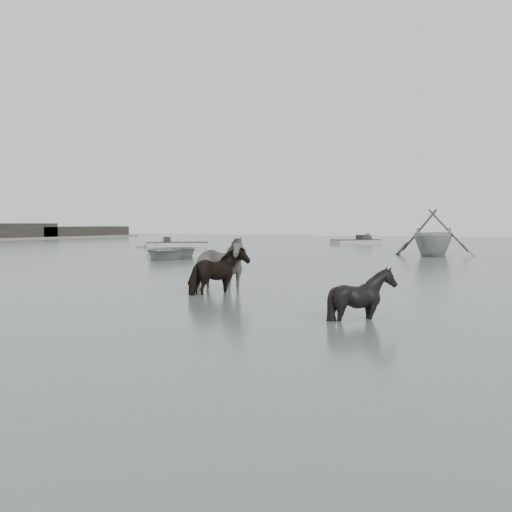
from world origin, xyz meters
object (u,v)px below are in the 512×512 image
object	(u,v)px
pony_pinto	(217,257)
pony_black	(362,284)
pony_dark	(220,266)
rowboat_lead	(170,249)

from	to	relation	value
pony_pinto	pony_black	distance (m)	6.22
pony_pinto	pony_dark	world-z (taller)	pony_pinto
pony_dark	pony_black	distance (m)	5.12
pony_black	rowboat_lead	bearing A→B (deg)	37.02
pony_dark	rowboat_lead	distance (m)	15.88
pony_dark	pony_black	size ratio (longest dim) A/B	1.10
pony_black	pony_dark	bearing A→B (deg)	53.78
pony_pinto	rowboat_lead	bearing A→B (deg)	48.14
pony_black	pony_pinto	bearing A→B (deg)	48.81
pony_pinto	rowboat_lead	xyz separation A→B (m)	(-9.74, 10.99, -0.36)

